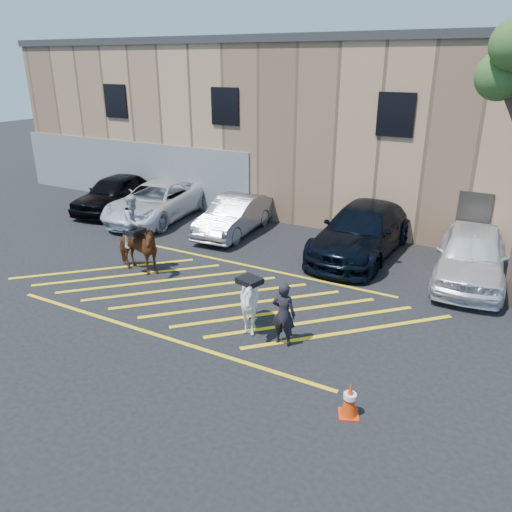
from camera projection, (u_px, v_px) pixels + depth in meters
The scene contains 12 objects.
ground at pixel (218, 292), 14.66m from camera, with size 90.00×90.00×0.00m, color black.
car_black_suv at pixel (115, 193), 22.42m from camera, with size 1.89×4.70×1.60m, color black.
car_white_pickup at pixel (157, 201), 21.20m from camera, with size 2.56×5.55×1.54m, color white.
car_silver_sedan at pixel (234, 215), 19.46m from camera, with size 1.52×4.35×1.43m, color gray.
car_blue_suv at pixel (362, 231), 17.29m from camera, with size 2.39×5.87×1.70m, color black.
car_white_suv at pixel (471, 255), 15.14m from camera, with size 1.99×4.93×1.68m, color white.
handler at pixel (284, 314), 11.72m from camera, with size 0.58×0.38×1.59m, color black.
warehouse at pixel (356, 123), 23.11m from camera, with size 32.42×10.20×7.30m.
hatching_zone at pixel (212, 296), 14.41m from camera, with size 12.60×5.12×0.01m.
mounted_bay at pixel (136, 242), 15.70m from camera, with size 1.97×0.98×2.54m.
saddled_white at pixel (250, 303), 12.31m from camera, with size 1.56×1.67×1.54m.
traffic_cone at pixel (350, 399), 9.45m from camera, with size 0.50×0.50×0.73m.
Camera 1 is at (7.38, -11.07, 6.35)m, focal length 35.00 mm.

